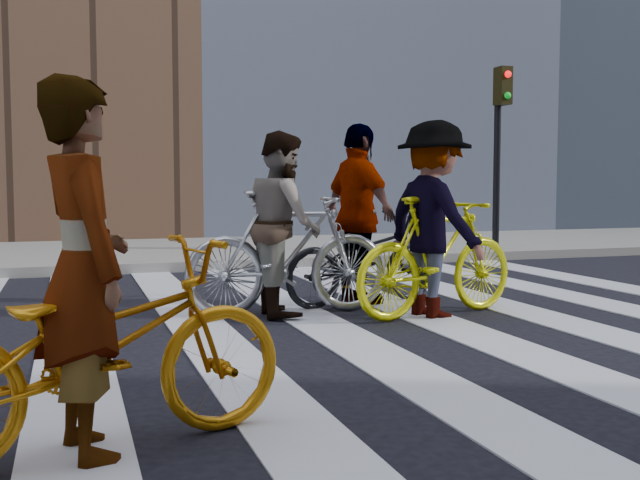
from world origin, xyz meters
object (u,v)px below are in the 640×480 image
bike_silver_mid (288,253)px  rider_left (83,269)px  bike_dark_rear (363,258)px  bike_yellow_left (96,348)px  rider_right (433,219)px  rider_rear (359,214)px  traffic_signal (500,128)px  bike_yellow_right (438,257)px  rider_mid (283,224)px

bike_silver_mid → rider_left: (-2.02, -3.46, 0.28)m
bike_dark_rear → bike_yellow_left: bearing=129.4°
bike_dark_rear → rider_left: (-2.96, -3.81, 0.40)m
bike_silver_mid → rider_right: 1.48m
bike_dark_rear → rider_right: size_ratio=1.01×
rider_right → rider_left: bearing=116.7°
rider_left → bike_silver_mid: bearing=-45.4°
bike_silver_mid → rider_right: bearing=-109.8°
bike_dark_rear → rider_rear: 0.47m
traffic_signal → rider_rear: bearing=-136.8°
bike_dark_rear → rider_rear: size_ratio=0.99×
traffic_signal → bike_yellow_right: size_ratio=1.68×
bike_yellow_left → bike_dark_rear: size_ratio=1.02×
rider_mid → rider_rear: bearing=-65.8°
bike_dark_rear → rider_left: size_ratio=1.07×
rider_right → bike_yellow_left: bearing=117.1°
bike_yellow_right → rider_left: 4.46m
bike_yellow_right → rider_mid: size_ratio=1.08×
rider_right → rider_rear: rider_rear is taller
rider_right → bike_dark_rear: bearing=7.6°
bike_silver_mid → rider_left: size_ratio=1.14×
traffic_signal → rider_rear: 5.89m
bike_yellow_left → rider_left: 0.39m
bike_yellow_left → bike_yellow_right: size_ratio=1.00×
rider_mid → rider_rear: size_ratio=0.93×
bike_dark_rear → rider_mid: size_ratio=1.06×
bike_yellow_right → bike_dark_rear: size_ratio=1.02×
bike_yellow_left → rider_left: bearing=74.9°
rider_right → rider_rear: size_ratio=0.98×
traffic_signal → rider_mid: 6.82m
bike_yellow_left → rider_right: (3.28, 2.88, 0.44)m
bike_dark_rear → rider_right: rider_right is taller
bike_yellow_left → rider_rear: 4.79m
rider_right → bike_silver_mid: bearing=52.2°
bike_silver_mid → bike_yellow_right: (1.37, -0.58, -0.03)m
bike_silver_mid → rider_rear: 1.03m
bike_silver_mid → rider_rear: size_ratio=1.06×
rider_left → rider_right: size_ratio=0.94×
traffic_signal → bike_silver_mid: size_ratio=1.60×
rider_mid → rider_rear: 1.01m
bike_yellow_right → rider_right: 0.37m
traffic_signal → rider_left: size_ratio=1.83×
bike_yellow_left → rider_mid: 3.97m
bike_dark_rear → rider_left: rider_left is taller
bike_yellow_right → rider_rear: size_ratio=1.01×
bike_silver_mid → bike_dark_rear: size_ratio=1.07×
rider_left → rider_mid: (1.97, 3.46, 0.01)m
rider_mid → bike_yellow_right: bearing=-108.3°
traffic_signal → bike_yellow_left: traffic_signal is taller
bike_yellow_right → rider_right: size_ratio=1.03×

